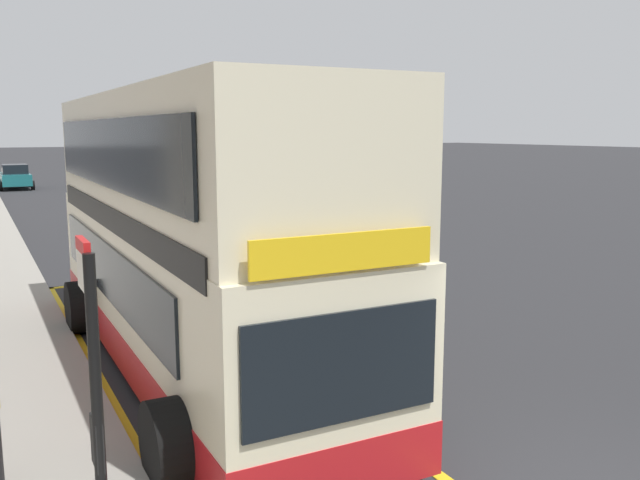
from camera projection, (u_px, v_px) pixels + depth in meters
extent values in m
plane|color=#28282B|center=(90.00, 205.00, 34.82)|extent=(260.00, 260.00, 0.00)
cube|color=beige|center=(190.00, 286.00, 10.89)|extent=(2.40, 10.09, 2.30)
cube|color=beige|center=(185.00, 155.00, 10.55)|extent=(2.38, 9.89, 1.90)
cube|color=red|center=(191.00, 336.00, 11.03)|extent=(2.42, 10.11, 0.60)
cube|color=black|center=(187.00, 214.00, 10.70)|extent=(2.43, 9.29, 0.36)
cube|color=black|center=(106.00, 270.00, 10.63)|extent=(0.04, 8.07, 0.90)
cube|color=black|center=(105.00, 153.00, 9.98)|extent=(0.04, 8.88, 1.00)
cube|color=black|center=(344.00, 367.00, 6.42)|extent=(2.11, 0.04, 1.10)
cube|color=yellow|center=(345.00, 252.00, 6.24)|extent=(1.92, 0.04, 0.36)
cylinder|color=black|center=(174.00, 443.00, 7.26)|extent=(0.56, 1.00, 1.00)
cylinder|color=black|center=(377.00, 399.00, 8.44)|extent=(0.56, 1.00, 1.00)
cylinder|color=black|center=(83.00, 307.00, 12.86)|extent=(0.56, 1.00, 1.00)
cylinder|color=black|center=(212.00, 292.00, 14.04)|extent=(0.56, 1.00, 1.00)
cube|color=gold|center=(98.00, 375.00, 10.63)|extent=(0.16, 13.52, 0.01)
cube|color=gold|center=(265.00, 348.00, 11.94)|extent=(0.16, 13.52, 0.01)
cube|color=gold|center=(110.00, 282.00, 17.13)|extent=(3.02, 0.16, 0.01)
cylinder|color=black|center=(99.00, 435.00, 5.11)|extent=(0.09, 0.09, 2.81)
cube|color=silver|center=(84.00, 271.00, 5.14)|extent=(0.05, 0.42, 0.30)
cube|color=red|center=(83.00, 245.00, 5.10)|extent=(0.05, 0.42, 0.10)
cube|color=black|center=(97.00, 443.00, 5.22)|extent=(0.06, 0.28, 0.40)
cube|color=navy|center=(129.00, 176.00, 47.52)|extent=(1.76, 4.20, 0.72)
cube|color=black|center=(129.00, 166.00, 47.33)|extent=(1.52, 1.90, 0.60)
cylinder|color=black|center=(112.00, 180.00, 48.29)|extent=(0.22, 0.60, 0.60)
cylinder|color=black|center=(138.00, 179.00, 49.15)|extent=(0.22, 0.60, 0.60)
cylinder|color=black|center=(119.00, 182.00, 46.02)|extent=(0.22, 0.60, 0.60)
cylinder|color=black|center=(147.00, 181.00, 46.87)|extent=(0.22, 0.60, 0.60)
cube|color=#196066|center=(15.00, 179.00, 44.28)|extent=(1.76, 4.20, 0.72)
cube|color=black|center=(15.00, 169.00, 44.08)|extent=(1.52, 1.90, 0.60)
cylinder|color=black|center=(29.00, 183.00, 45.90)|extent=(0.22, 0.60, 0.60)
cylinder|color=black|center=(1.00, 186.00, 42.77)|extent=(0.22, 0.60, 0.60)
cylinder|color=black|center=(33.00, 185.00, 43.62)|extent=(0.22, 0.60, 0.60)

